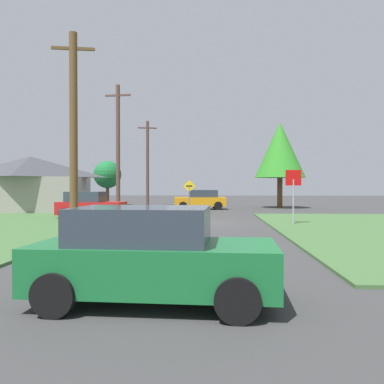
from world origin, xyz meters
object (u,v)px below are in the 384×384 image
object	(u,v)px
car_behind_on_main_road	(152,256)
direction_sign	(189,192)
stop_sign	(293,186)
utility_pole_near	(74,130)
car_approaching_junction	(201,200)
utility_pole_mid	(118,148)
barn	(30,184)
pine_tree_center	(280,150)
oak_tree_left	(107,175)
utility_pole_far	(147,162)
parked_car_near_building	(90,205)

from	to	relation	value
car_behind_on_main_road	direction_sign	bearing A→B (deg)	94.73
stop_sign	utility_pole_near	xyz separation A→B (m)	(-9.91, -3.43, 2.37)
car_approaching_junction	car_behind_on_main_road	world-z (taller)	same
car_approaching_junction	utility_pole_near	size ratio (longest dim) A/B	0.52
utility_pole_mid	direction_sign	world-z (taller)	utility_pole_mid
stop_sign	utility_pole_mid	world-z (taller)	utility_pole_mid
utility_pole_near	barn	world-z (taller)	utility_pole_near
car_behind_on_main_road	utility_pole_near	bearing A→B (deg)	118.33
car_behind_on_main_road	pine_tree_center	size ratio (longest dim) A/B	0.54
stop_sign	utility_pole_near	distance (m)	10.75
oak_tree_left	utility_pole_near	bearing A→B (deg)	-78.73
stop_sign	utility_pole_far	xyz separation A→B (m)	(-10.30, 18.41, 2.25)
stop_sign	barn	size ratio (longest dim) A/B	0.31
stop_sign	barn	xyz separation A→B (m)	(-18.04, 10.17, 0.16)
utility_pole_near	utility_pole_mid	xyz separation A→B (m)	(-0.67, 10.92, 0.27)
parked_car_near_building	oak_tree_left	size ratio (longest dim) A/B	0.90
direction_sign	utility_pole_far	bearing A→B (deg)	118.22
utility_pole_far	direction_sign	size ratio (longest dim) A/B	3.40
utility_pole_mid	barn	size ratio (longest dim) A/B	0.99
parked_car_near_building	car_approaching_junction	distance (m)	11.91
utility_pole_mid	oak_tree_left	bearing A→B (deg)	108.01
direction_sign	barn	xyz separation A→B (m)	(-12.26, 0.19, 0.62)
parked_car_near_building	utility_pole_mid	world-z (taller)	utility_pole_mid
utility_pole_near	direction_sign	xyz separation A→B (m)	(4.13, 13.41, -2.84)
barn	oak_tree_left	bearing A→B (deg)	69.01
stop_sign	utility_pole_mid	distance (m)	13.23
utility_pole_far	pine_tree_center	world-z (taller)	utility_pole_far
car_behind_on_main_road	oak_tree_left	world-z (taller)	oak_tree_left
utility_pole_mid	stop_sign	bearing A→B (deg)	-35.30
car_behind_on_main_road	utility_pole_mid	xyz separation A→B (m)	(-5.58, 21.22, 3.80)
car_approaching_junction	oak_tree_left	bearing A→B (deg)	-39.24
stop_sign	parked_car_near_building	xyz separation A→B (m)	(-11.30, 3.39, -1.15)
oak_tree_left	barn	distance (m)	10.01
car_approaching_junction	utility_pole_near	distance (m)	17.99
stop_sign	barn	bearing A→B (deg)	-28.45
pine_tree_center	barn	distance (m)	20.97
direction_sign	pine_tree_center	size ratio (longest dim) A/B	0.32
car_approaching_junction	pine_tree_center	size ratio (longest dim) A/B	0.58
parked_car_near_building	utility_pole_near	world-z (taller)	utility_pole_near
parked_car_near_building	utility_pole_far	distance (m)	15.43
utility_pole_mid	car_behind_on_main_road	bearing A→B (deg)	-75.27
stop_sign	barn	world-z (taller)	barn
oak_tree_left	utility_pole_far	bearing A→B (deg)	-14.28
utility_pole_near	pine_tree_center	world-z (taller)	utility_pole_near
parked_car_near_building	utility_pole_near	size ratio (longest dim) A/B	0.47
utility_pole_mid	pine_tree_center	world-z (taller)	utility_pole_mid
utility_pole_mid	oak_tree_left	xyz separation A→B (m)	(-3.89, 11.98, -1.54)
parked_car_near_building	pine_tree_center	bearing A→B (deg)	48.40
stop_sign	utility_pole_far	size ratio (longest dim) A/B	0.34
stop_sign	utility_pole_far	bearing A→B (deg)	-59.81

